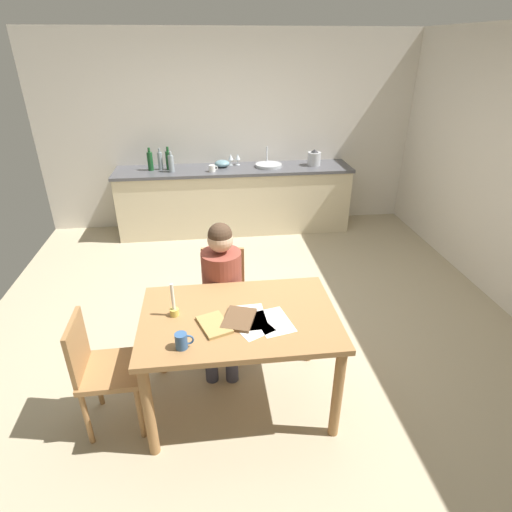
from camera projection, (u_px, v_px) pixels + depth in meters
name	position (u px, v px, depth m)	size (l,w,h in m)	color
ground_plane	(253.00, 321.00, 4.03)	(5.20, 5.20, 0.04)	tan
wall_back	(231.00, 133.00, 5.72)	(5.20, 0.12, 2.60)	silver
kitchen_counter	(235.00, 199.00, 5.79)	(3.20, 0.64, 0.90)	beige
dining_table	(239.00, 329.00, 2.83)	(1.33, 0.88, 0.77)	#9E7042
chair_at_table	(223.00, 295.00, 3.49)	(0.44, 0.44, 0.89)	#9E7042
person_seated	(222.00, 287.00, 3.28)	(0.36, 0.61, 1.19)	brown
chair_side_empty	(102.00, 368.00, 2.73)	(0.41, 0.41, 0.87)	#9E7042
coffee_mug	(182.00, 341.00, 2.46)	(0.11, 0.07, 0.10)	#33598C
candlestick	(174.00, 307.00, 2.75)	(0.06, 0.06, 0.25)	gold
book_magazine	(214.00, 325.00, 2.67)	(0.17, 0.25, 0.02)	tan
book_cookery	(239.00, 319.00, 2.73)	(0.19, 0.26, 0.02)	brown
paper_letter	(250.00, 317.00, 2.76)	(0.21, 0.30, 0.00)	white
paper_bill	(274.00, 322.00, 2.71)	(0.21, 0.30, 0.00)	white
paper_envelope	(250.00, 324.00, 2.69)	(0.21, 0.30, 0.00)	white
sink_unit	(269.00, 165.00, 5.63)	(0.36, 0.36, 0.24)	#B2B7BC
bottle_oil	(150.00, 161.00, 5.43)	(0.07, 0.07, 0.30)	#194C23
bottle_vinegar	(160.00, 161.00, 5.46)	(0.06, 0.06, 0.28)	#8C999E
bottle_wine_red	(168.00, 160.00, 5.46)	(0.07, 0.07, 0.30)	#194C23
bottle_sauce	(171.00, 163.00, 5.36)	(0.07, 0.07, 0.27)	#8C999E
mixing_bowl	(222.00, 164.00, 5.61)	(0.20, 0.20, 0.09)	#668C99
stovetop_kettle	(314.00, 158.00, 5.66)	(0.18, 0.18, 0.22)	#B7BABF
wine_glass_near_sink	(238.00, 157.00, 5.68)	(0.07, 0.07, 0.15)	silver
wine_glass_by_kettle	(231.00, 157.00, 5.67)	(0.07, 0.07, 0.15)	silver
teacup_on_counter	(212.00, 168.00, 5.40)	(0.12, 0.09, 0.09)	white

